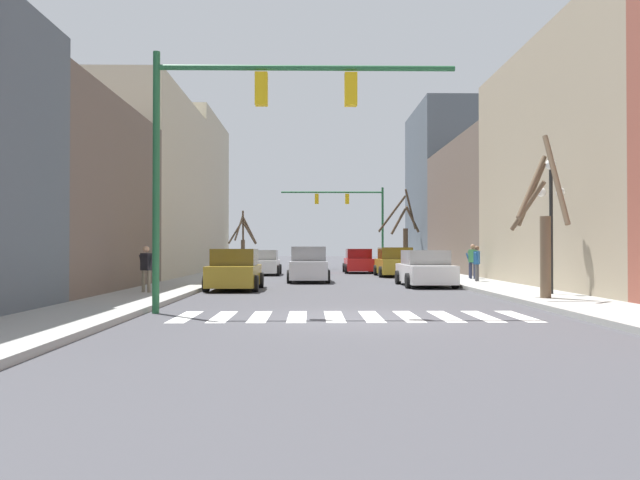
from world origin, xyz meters
name	(u,v)px	position (x,y,z in m)	size (l,w,h in m)	color
ground_plane	(354,318)	(0.00, 0.00, 0.00)	(240.00, 240.00, 0.00)	#424247
sidewalk_left	(77,315)	(-6.54, 0.00, 0.07)	(2.65, 90.00, 0.15)	#9E9E99
sidewalk_right	(626,314)	(6.54, 0.00, 0.07)	(2.65, 90.00, 0.15)	#9E9E99
building_row_left	(122,190)	(-10.87, 17.89, 4.75)	(6.00, 43.54, 11.32)	#515B66
building_row_right	(531,173)	(10.87, 18.51, 5.71)	(6.00, 49.21, 13.60)	#934C3D
crosswalk_stripes	(353,316)	(0.00, 0.29, 0.00)	(8.55, 2.60, 0.01)	white
traffic_signal_near	(244,122)	(-2.74, 1.10, 4.89)	(7.74, 0.28, 6.69)	#236038
traffic_signal_far	(353,209)	(2.49, 36.54, 4.95)	(8.47, 0.28, 6.71)	#236038
street_lamp_right_corner	(551,199)	(6.97, 5.73, 3.31)	(0.95, 0.36, 4.48)	black
car_driving_toward_lane	(263,263)	(-3.99, 24.29, 0.73)	(2.20, 4.21, 1.56)	white
car_parked_right_mid	(425,269)	(4.01, 12.45, 0.74)	(2.17, 4.85, 1.58)	white
car_at_intersection	(395,263)	(4.00, 22.06, 0.80)	(2.20, 4.55, 1.72)	#A38423
car_parked_left_far	(359,262)	(2.26, 27.42, 0.76)	(2.02, 4.21, 1.64)	red
car_parked_right_far	(235,271)	(-4.05, 10.17, 0.77)	(2.09, 4.15, 1.64)	#A38423
car_parked_right_near	(309,266)	(-1.11, 16.08, 0.81)	(2.04, 4.45, 1.75)	silver
pedestrian_crossing_street	(477,260)	(6.66, 13.77, 1.12)	(0.41, 0.66, 1.63)	#4C4C51
pedestrian_on_right_sidewalk	(473,258)	(7.06, 16.02, 1.17)	(0.38, 0.71, 1.72)	#282D47
pedestrian_on_left_sidewalk	(146,265)	(-6.67, 6.67, 1.09)	(0.62, 0.44, 1.59)	#7A705B
pedestrian_waiting_at_curb	(472,260)	(7.27, 16.87, 1.08)	(0.68, 0.25, 1.57)	#282D47
street_tree_right_near	(405,233)	(6.40, 34.00, 2.84)	(3.49, 1.82, 6.21)	#473828
street_tree_left_far	(244,241)	(-6.31, 34.62, 2.29)	(2.16, 2.31, 4.53)	brown
street_tree_left_mid	(543,228)	(6.04, 3.94, 2.28)	(1.36, 2.27, 4.97)	brown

